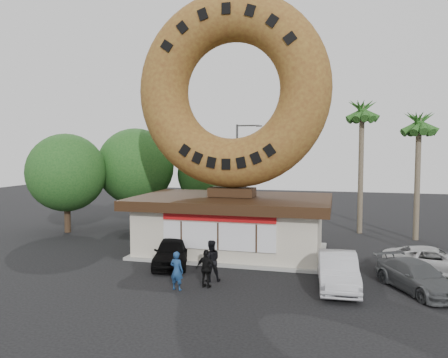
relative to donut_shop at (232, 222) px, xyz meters
name	(u,v)px	position (x,y,z in m)	size (l,w,h in m)	color
ground	(201,283)	(0.00, -5.98, -1.77)	(90.00, 90.00, 0.00)	black
donut_shop	(232,222)	(0.00, 0.00, 0.00)	(11.20, 7.20, 3.80)	#B9AE9D
giant_donut	(232,91)	(0.00, 0.02, 7.60)	(11.13, 11.13, 2.84)	olive
tree_west	(136,167)	(-9.50, 7.02, 2.87)	(6.00, 6.00, 7.65)	#473321
tree_mid	(210,174)	(-4.00, 9.02, 2.25)	(5.20, 5.20, 6.63)	#473321
tree_far	(66,173)	(-13.00, 3.02, 2.56)	(5.60, 5.60, 7.14)	#473321
palm_near	(362,115)	(7.50, 8.02, 6.65)	(2.60, 2.60, 9.75)	#726651
palm_far	(419,127)	(11.00, 6.52, 5.72)	(2.60, 2.60, 8.75)	#726651
street_lamp	(239,168)	(-1.86, 10.02, 2.72)	(2.11, 0.20, 8.00)	#59595E
person_left	(177,271)	(-0.71, -7.18, -0.93)	(0.61, 0.40, 1.68)	navy
person_center	(211,261)	(0.35, -5.60, -0.82)	(0.92, 0.72, 1.89)	black
person_right	(206,269)	(0.43, -6.56, -0.93)	(0.98, 0.41, 1.67)	black
car_black	(172,252)	(-2.35, -3.54, -1.05)	(1.70, 4.22, 1.44)	black
car_silver	(338,271)	(5.99, -5.14, -1.01)	(1.60, 4.59, 1.51)	#B8B9BE
car_grey	(417,277)	(9.23, -4.76, -1.14)	(1.76, 4.34, 1.26)	#4D4F51
car_white	(433,261)	(10.44, -1.84, -1.12)	(2.14, 4.63, 1.29)	#BEBEBE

